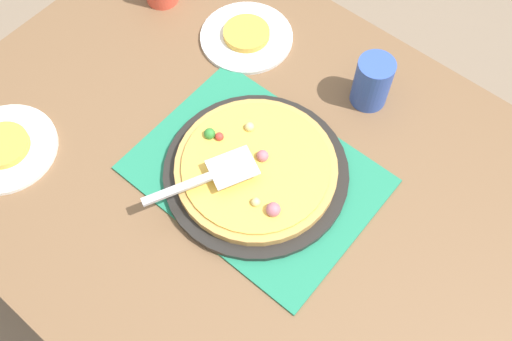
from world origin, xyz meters
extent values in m
plane|color=#84705B|center=(0.00, 0.00, 0.00)|extent=(8.00, 8.00, 0.00)
cube|color=brown|center=(0.00, 0.00, 0.73)|extent=(1.40, 1.00, 0.03)
cube|color=brown|center=(-0.64, 0.44, 0.36)|extent=(0.07, 0.07, 0.72)
cube|color=#237F5B|center=(0.00, 0.00, 0.75)|extent=(0.48, 0.36, 0.01)
cylinder|color=black|center=(0.00, 0.00, 0.76)|extent=(0.38, 0.38, 0.01)
cylinder|color=tan|center=(0.00, 0.00, 0.78)|extent=(0.33, 0.33, 0.02)
cylinder|color=#EAB747|center=(0.00, 0.00, 0.79)|extent=(0.30, 0.30, 0.01)
sphere|color=#B76675|center=(0.00, 0.02, 0.80)|extent=(0.02, 0.02, 0.02)
sphere|color=#B76675|center=(0.09, -0.06, 0.80)|extent=(0.03, 0.03, 0.03)
sphere|color=red|center=(-0.10, 0.00, 0.80)|extent=(0.02, 0.02, 0.02)
sphere|color=#E5CC7F|center=(0.05, -0.07, 0.80)|extent=(0.02, 0.02, 0.02)
sphere|color=#E5CC7F|center=(-0.07, 0.06, 0.80)|extent=(0.02, 0.02, 0.02)
sphere|color=#338433|center=(-0.12, -0.01, 0.80)|extent=(0.02, 0.02, 0.02)
cylinder|color=white|center=(-0.25, 0.27, 0.76)|extent=(0.22, 0.22, 0.01)
cylinder|color=white|center=(-0.45, -0.29, 0.76)|extent=(0.22, 0.22, 0.01)
cylinder|color=gold|center=(-0.25, 0.27, 0.77)|extent=(0.11, 0.11, 0.02)
cylinder|color=gold|center=(-0.45, -0.29, 0.77)|extent=(0.11, 0.11, 0.02)
cylinder|color=#3351AD|center=(0.07, 0.31, 0.81)|extent=(0.08, 0.08, 0.12)
cube|color=silver|center=(-0.02, -0.04, 0.82)|extent=(0.10, 0.11, 0.00)
cube|color=#B2B2B7|center=(-0.07, -0.15, 0.82)|extent=(0.08, 0.13, 0.01)
camera|label=1|loc=(0.35, -0.43, 1.78)|focal=39.75mm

